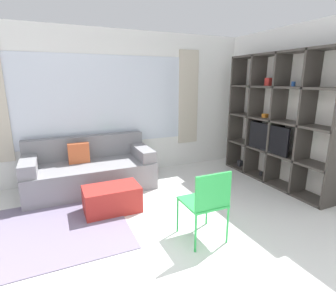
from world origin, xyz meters
TOP-DOWN VIEW (x-y plane):
  - wall_back at (0.00, 3.32)m, footprint 6.94×0.11m
  - wall_right at (2.90, 1.64)m, footprint 0.07×4.49m
  - area_rug at (-1.16, 1.63)m, footprint 2.03×1.63m
  - shelving_unit at (2.71, 1.72)m, footprint 0.39×2.25m
  - couch_main at (-0.39, 2.80)m, footprint 2.06×0.97m
  - ottoman at (-0.24, 1.81)m, footprint 0.77×0.46m
  - folding_chair at (0.58, 0.65)m, footprint 0.44×0.46m

SIDE VIEW (x-z plane):
  - area_rug at x=-1.16m, z-range 0.00..0.01m
  - ottoman at x=-0.24m, z-range 0.00..0.37m
  - couch_main at x=-0.39m, z-range -0.12..0.73m
  - folding_chair at x=0.58m, z-range 0.09..0.95m
  - shelving_unit at x=2.71m, z-range -0.01..2.25m
  - wall_right at x=2.90m, z-range 0.00..2.70m
  - wall_back at x=0.00m, z-range 0.01..2.71m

